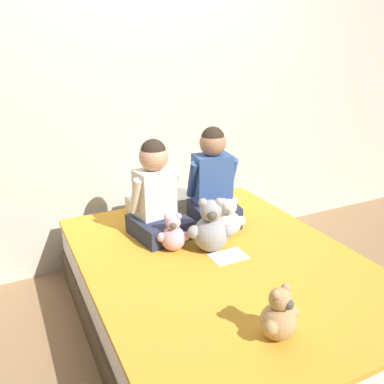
% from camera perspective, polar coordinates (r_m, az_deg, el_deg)
% --- Properties ---
extents(ground_plane, '(14.00, 14.00, 0.00)m').
position_cam_1_polar(ground_plane, '(2.64, 4.03, -18.36)').
color(ground_plane, '#93704C').
extents(wall_behind_bed, '(8.00, 0.06, 2.50)m').
position_cam_1_polar(wall_behind_bed, '(3.10, -6.10, 12.96)').
color(wall_behind_bed, beige).
rests_on(wall_behind_bed, ground_plane).
extents(bed, '(1.53, 1.97, 0.47)m').
position_cam_1_polar(bed, '(2.50, 4.16, -14.17)').
color(bed, '#473828').
rests_on(bed, ground_plane).
extents(child_on_left, '(0.37, 0.39, 0.62)m').
position_cam_1_polar(child_on_left, '(2.57, -5.04, -0.48)').
color(child_on_left, '#282D47').
rests_on(child_on_left, bed).
extents(child_on_right, '(0.35, 0.33, 0.66)m').
position_cam_1_polar(child_on_right, '(2.72, 2.95, 1.39)').
color(child_on_right, '#282D47').
rests_on(child_on_right, bed).
extents(teddy_bear_held_by_left_child, '(0.19, 0.15, 0.23)m').
position_cam_1_polar(teddy_bear_held_by_left_child, '(2.42, -2.66, -6.02)').
color(teddy_bear_held_by_left_child, '#DBA3B2').
rests_on(teddy_bear_held_by_left_child, bed).
extents(teddy_bear_held_by_right_child, '(0.21, 0.16, 0.26)m').
position_cam_1_polar(teddy_bear_held_by_right_child, '(2.60, 5.16, -3.90)').
color(teddy_bear_held_by_right_child, silver).
rests_on(teddy_bear_held_by_right_child, bed).
extents(teddy_bear_between_children, '(0.26, 0.21, 0.33)m').
position_cam_1_polar(teddy_bear_between_children, '(2.40, 2.64, -5.18)').
color(teddy_bear_between_children, '#939399').
rests_on(teddy_bear_between_children, bed).
extents(teddy_bear_at_foot_of_bed, '(0.20, 0.16, 0.25)m').
position_cam_1_polar(teddy_bear_at_foot_of_bed, '(1.80, 12.11, -16.74)').
color(teddy_bear_at_foot_of_bed, tan).
rests_on(teddy_bear_at_foot_of_bed, bed).
extents(pillow_at_headboard, '(0.56, 0.27, 0.11)m').
position_cam_1_polar(pillow_at_headboard, '(3.01, -3.57, -1.45)').
color(pillow_at_headboard, silver).
rests_on(pillow_at_headboard, bed).
extents(sign_card, '(0.21, 0.15, 0.00)m').
position_cam_1_polar(sign_card, '(2.40, 5.11, -8.97)').
color(sign_card, white).
rests_on(sign_card, bed).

